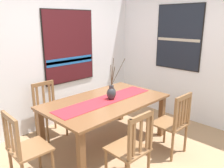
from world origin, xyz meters
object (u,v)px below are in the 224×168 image
object	(u,v)px
chair_2	(173,122)
painting_on_side_wall	(179,37)
dining_table	(106,106)
chair_3	(49,108)
centerpiece_vase	(111,93)
painting_on_back_wall	(69,47)
chair_0	(25,148)
chair_1	(131,148)

from	to	relation	value
chair_2	painting_on_side_wall	xyz separation A→B (m)	(1.28, 0.72, 1.09)
dining_table	chair_3	distance (m)	1.03
centerpiece_vase	painting_on_back_wall	distance (m)	1.37
chair_0	chair_3	bearing A→B (deg)	47.49
painting_on_back_wall	chair_0	bearing A→B (deg)	-141.58
chair_1	chair_2	distance (m)	0.94
chair_1	painting_on_side_wall	distance (m)	2.58
centerpiece_vase	chair_2	size ratio (longest dim) A/B	0.71
centerpiece_vase	chair_3	size ratio (longest dim) A/B	0.73
chair_0	chair_3	size ratio (longest dim) A/B	1.03
painting_on_side_wall	chair_3	bearing A→B (deg)	154.23
chair_2	chair_0	bearing A→B (deg)	154.02
painting_on_back_wall	chair_1	bearing A→B (deg)	-107.85
chair_0	chair_2	xyz separation A→B (m)	(1.79, -0.87, 0.01)
dining_table	centerpiece_vase	world-z (taller)	centerpiece_vase
painting_on_side_wall	painting_on_back_wall	bearing A→B (deg)	138.63
chair_1	chair_0	bearing A→B (deg)	134.41
chair_2	dining_table	bearing A→B (deg)	119.15
dining_table	chair_2	size ratio (longest dim) A/B	1.99
painting_on_side_wall	chair_0	bearing A→B (deg)	177.14
centerpiece_vase	chair_0	size ratio (longest dim) A/B	0.72
dining_table	painting_on_back_wall	xyz separation A→B (m)	(0.23, 1.20, 0.78)
painting_on_back_wall	chair_2	bearing A→B (deg)	-82.71
chair_0	painting_on_back_wall	xyz separation A→B (m)	(1.52, 1.21, 0.94)
centerpiece_vase	painting_on_side_wall	distance (m)	1.84
chair_0	chair_2	world-z (taller)	chair_2
chair_2	chair_3	xyz separation A→B (m)	(-0.94, 1.79, -0.02)
chair_1	painting_on_side_wall	xyz separation A→B (m)	(2.22, 0.72, 1.10)
centerpiece_vase	painting_on_side_wall	world-z (taller)	painting_on_side_wall
chair_1	painting_on_side_wall	bearing A→B (deg)	17.96
chair_0	chair_1	bearing A→B (deg)	-45.59
painting_on_side_wall	centerpiece_vase	bearing A→B (deg)	175.75
painting_on_back_wall	centerpiece_vase	bearing A→B (deg)	-96.39
centerpiece_vase	chair_2	xyz separation A→B (m)	(0.40, -0.84, -0.35)
chair_3	chair_0	bearing A→B (deg)	-132.51
dining_table	chair_3	bearing A→B (deg)	116.44
chair_3	painting_on_side_wall	world-z (taller)	painting_on_side_wall
chair_2	chair_3	size ratio (longest dim) A/B	1.03
centerpiece_vase	painting_on_side_wall	size ratio (longest dim) A/B	0.55
centerpiece_vase	chair_3	xyz separation A→B (m)	(-0.54, 0.95, -0.37)
chair_0	chair_3	distance (m)	1.25
chair_1	chair_2	bearing A→B (deg)	-0.03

